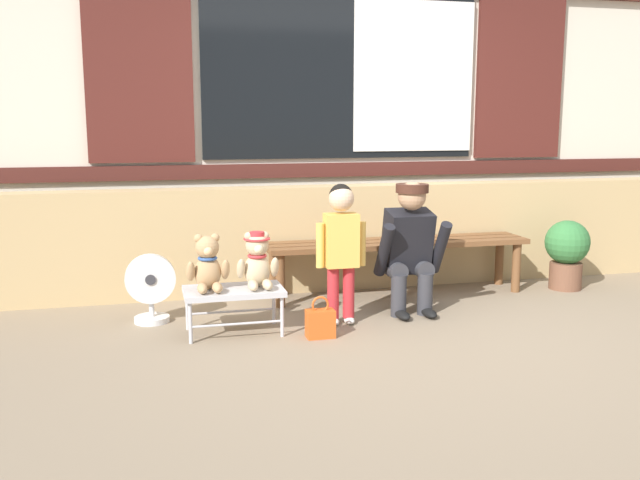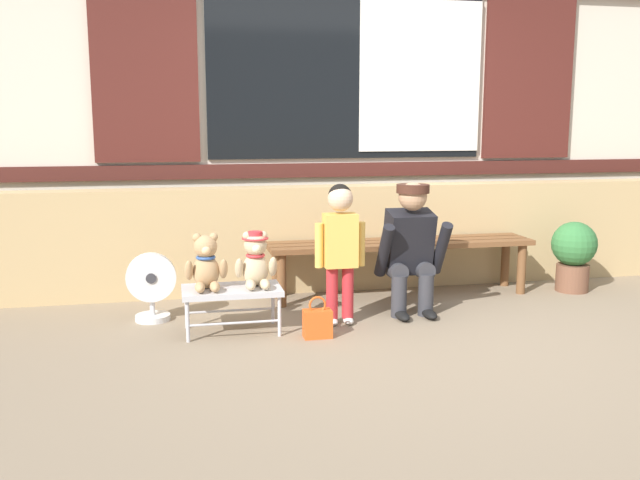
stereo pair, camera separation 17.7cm
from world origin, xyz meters
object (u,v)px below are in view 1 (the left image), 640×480
teddy_bear_with_hat (257,261)px  potted_plant (567,250)px  small_display_bench (234,294)px  teddy_bear_plain (208,265)px  adult_crouching (410,247)px  handbag_on_ground (320,323)px  wooden_bench_long (397,249)px  child_standing (341,238)px  floor_fan (151,289)px

teddy_bear_with_hat → potted_plant: teddy_bear_with_hat is taller
small_display_bench → teddy_bear_plain: 0.25m
adult_crouching → handbag_on_ground: bearing=-151.1°
small_display_bench → potted_plant: 2.86m
wooden_bench_long → adult_crouching: (-0.09, -0.50, 0.11)m
wooden_bench_long → potted_plant: 1.43m
adult_crouching → small_display_bench: bearing=-171.2°
teddy_bear_with_hat → child_standing: 0.59m
teddy_bear_plain → handbag_on_ground: 0.81m
teddy_bear_plain → potted_plant: 3.02m
child_standing → potted_plant: (2.07, 0.51, -0.27)m
potted_plant → floor_fan: 3.33m
wooden_bench_long → teddy_bear_plain: 1.70m
child_standing → potted_plant: child_standing is taller
wooden_bench_long → small_display_bench: bearing=-153.2°
teddy_bear_plain → adult_crouching: 1.47m
small_display_bench → child_standing: child_standing is taller
child_standing → handbag_on_ground: (-0.21, -0.27, -0.50)m
small_display_bench → floor_fan: (-0.52, 0.38, -0.03)m
wooden_bench_long → floor_fan: bearing=-170.4°
small_display_bench → teddy_bear_with_hat: size_ratio=1.76×
wooden_bench_long → teddy_bear_with_hat: (-1.23, -0.70, 0.10)m
teddy_bear_plain → potted_plant: (2.97, 0.55, -0.14)m
handbag_on_ground → potted_plant: size_ratio=0.48×
teddy_bear_with_hat → child_standing: (0.57, 0.04, 0.12)m
potted_plant → small_display_bench: bearing=-168.8°
small_display_bench → child_standing: (0.73, 0.04, 0.33)m
teddy_bear_with_hat → floor_fan: size_ratio=0.76×
handbag_on_ground → potted_plant: potted_plant is taller
teddy_bear_with_hat → handbag_on_ground: (0.36, -0.23, -0.38)m
adult_crouching → handbag_on_ground: 0.96m
teddy_bear_with_hat → child_standing: size_ratio=0.38×
child_standing → adult_crouching: 0.59m
small_display_bench → potted_plant: size_ratio=1.12×
small_display_bench → handbag_on_ground: (0.52, -0.22, -0.17)m
teddy_bear_with_hat → potted_plant: bearing=11.8°
handbag_on_ground → floor_fan: (-1.04, 0.60, 0.14)m
wooden_bench_long → child_standing: size_ratio=2.19×
wooden_bench_long → teddy_bear_with_hat: bearing=-150.3°
adult_crouching → child_standing: bearing=-164.1°
child_standing → potted_plant: 2.15m
teddy_bear_plain → teddy_bear_with_hat: (0.32, 0.00, 0.01)m
small_display_bench → adult_crouching: size_ratio=0.67×
wooden_bench_long → child_standing: 0.95m
wooden_bench_long → potted_plant: (1.42, -0.15, -0.05)m
child_standing → handbag_on_ground: size_ratio=3.52×
handbag_on_ground → teddy_bear_with_hat: bearing=148.1°
handbag_on_ground → floor_fan: size_ratio=0.57×
teddy_bear_with_hat → adult_crouching: bearing=9.9°
teddy_bear_plain → teddy_bear_with_hat: bearing=0.1°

